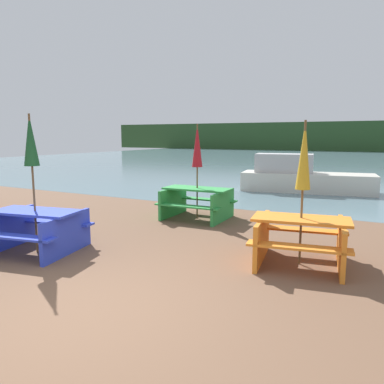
# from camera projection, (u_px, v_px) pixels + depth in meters

# --- Properties ---
(ground_plane) EXTENTS (60.00, 60.00, 0.00)m
(ground_plane) POSITION_uv_depth(u_px,v_px,m) (83.00, 314.00, 4.38)
(ground_plane) COLOR brown
(water) EXTENTS (60.00, 50.00, 0.00)m
(water) POSITION_uv_depth(u_px,v_px,m) (350.00, 160.00, 32.19)
(water) COLOR slate
(water) RESTS_ON ground_plane
(far_treeline) EXTENTS (80.00, 1.60, 4.00)m
(far_treeline) POSITION_uv_depth(u_px,v_px,m) (366.00, 136.00, 49.37)
(far_treeline) COLOR #284723
(far_treeline) RESTS_ON water
(picnic_table_blue) EXTENTS (1.79, 1.65, 0.75)m
(picnic_table_blue) POSITION_uv_depth(u_px,v_px,m) (36.00, 227.00, 6.72)
(picnic_table_blue) COLOR blue
(picnic_table_blue) RESTS_ON ground_plane
(picnic_table_orange) EXTENTS (1.72, 1.60, 0.77)m
(picnic_table_orange) POSITION_uv_depth(u_px,v_px,m) (300.00, 237.00, 6.04)
(picnic_table_orange) COLOR orange
(picnic_table_orange) RESTS_ON ground_plane
(picnic_table_green) EXTENTS (1.71, 1.42, 0.78)m
(picnic_table_green) POSITION_uv_depth(u_px,v_px,m) (197.00, 200.00, 9.41)
(picnic_table_green) COLOR green
(picnic_table_green) RESTS_ON ground_plane
(umbrella_gold) EXTENTS (0.23, 0.23, 2.31)m
(umbrella_gold) POSITION_uv_depth(u_px,v_px,m) (304.00, 157.00, 5.85)
(umbrella_gold) COLOR brown
(umbrella_gold) RESTS_ON ground_plane
(umbrella_darkgreen) EXTENTS (0.26, 0.26, 2.45)m
(umbrella_darkgreen) POSITION_uv_depth(u_px,v_px,m) (31.00, 142.00, 6.49)
(umbrella_darkgreen) COLOR brown
(umbrella_darkgreen) RESTS_ON ground_plane
(umbrella_crimson) EXTENTS (0.26, 0.26, 2.36)m
(umbrella_crimson) POSITION_uv_depth(u_px,v_px,m) (197.00, 147.00, 9.21)
(umbrella_crimson) COLOR brown
(umbrella_crimson) RESTS_ON ground_plane
(boat) EXTENTS (4.91, 2.11, 1.40)m
(boat) POSITION_uv_depth(u_px,v_px,m) (301.00, 178.00, 14.00)
(boat) COLOR beige
(boat) RESTS_ON water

